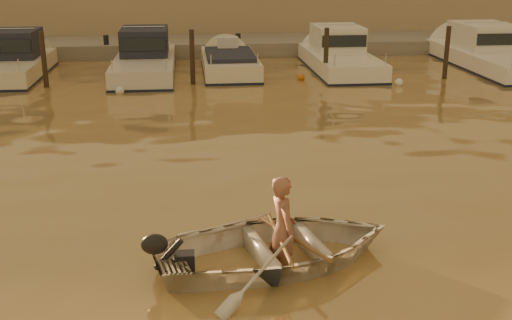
{
  "coord_description": "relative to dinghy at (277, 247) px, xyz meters",
  "views": [
    {
      "loc": [
        -0.44,
        -9.83,
        4.75
      ],
      "look_at": [
        0.89,
        2.27,
        0.75
      ],
      "focal_mm": 45.0,
      "sensor_mm": 36.0,
      "label": 1
    }
  ],
  "objects": [
    {
      "name": "piling_1",
      "position": [
        -6.39,
        14.53,
        0.62
      ],
      "size": [
        0.18,
        0.18,
        2.2
      ],
      "primitive_type": "cylinder",
      "color": "#2D2319",
      "rests_on": "ground_plane"
    },
    {
      "name": "piling_4",
      "position": [
        8.61,
        14.53,
        0.62
      ],
      "size": [
        0.18,
        0.18,
        2.2
      ],
      "primitive_type": "cylinder",
      "color": "#2D2319",
      "rests_on": "ground_plane"
    },
    {
      "name": "moored_boat_3",
      "position": [
        0.43,
        16.73,
        -0.06
      ],
      "size": [
        2.13,
        6.13,
        0.95
      ],
      "primitive_type": null,
      "color": "beige",
      "rests_on": "ground_plane"
    },
    {
      "name": "outboard_motor",
      "position": [
        -1.47,
        -0.31,
        -0.0
      ],
      "size": [
        0.96,
        0.58,
        0.7
      ],
      "primitive_type": null,
      "rotation": [
        0.0,
        0.0,
        0.21
      ],
      "color": "black",
      "rests_on": "dinghy"
    },
    {
      "name": "dinghy",
      "position": [
        0.0,
        0.0,
        0.0
      ],
      "size": [
        4.38,
        3.53,
        0.81
      ],
      "primitive_type": "imported",
      "rotation": [
        0.0,
        0.0,
        1.78
      ],
      "color": "silver",
      "rests_on": "ground_plane"
    },
    {
      "name": "fender_c",
      "position": [
        -3.64,
        13.09,
        -0.18
      ],
      "size": [
        0.3,
        0.3,
        0.3
      ],
      "primitive_type": "sphere",
      "color": "silver",
      "rests_on": "ground_plane"
    },
    {
      "name": "fender_d",
      "position": [
        3.04,
        14.88,
        -0.18
      ],
      "size": [
        0.3,
        0.3,
        0.3
      ],
      "primitive_type": "sphere",
      "color": "#C76317",
      "rests_on": "ground_plane"
    },
    {
      "name": "quay",
      "position": [
        -0.89,
        22.23,
        -0.13
      ],
      "size": [
        52.0,
        4.0,
        1.0
      ],
      "primitive_type": "cube",
      "color": "gray",
      "rests_on": "ground_plane"
    },
    {
      "name": "oar_starboard",
      "position": [
        0.05,
        0.01,
        0.14
      ],
      "size": [
        0.13,
        2.1,
        0.13
      ],
      "primitive_type": "cylinder",
      "rotation": [
        1.54,
        0.0,
        0.04
      ],
      "color": "brown",
      "rests_on": "dinghy"
    },
    {
      "name": "fender_e",
      "position": [
        6.44,
        13.47,
        -0.18
      ],
      "size": [
        0.3,
        0.3,
        0.3
      ],
      "primitive_type": "sphere",
      "color": "white",
      "rests_on": "ground_plane"
    },
    {
      "name": "moored_boat_2",
      "position": [
        -2.96,
        16.73,
        0.34
      ],
      "size": [
        2.3,
        7.71,
        1.75
      ],
      "primitive_type": null,
      "color": "silver",
      "rests_on": "ground_plane"
    },
    {
      "name": "moored_boat_4",
      "position": [
        4.99,
        16.73,
        0.34
      ],
      "size": [
        2.37,
        7.26,
        1.75
      ],
      "primitive_type": null,
      "color": "white",
      "rests_on": "ground_plane"
    },
    {
      "name": "person",
      "position": [
        0.1,
        0.02,
        0.29
      ],
      "size": [
        0.54,
        0.71,
        1.75
      ],
      "primitive_type": "imported",
      "rotation": [
        0.0,
        0.0,
        1.78
      ],
      "color": "#945D4A",
      "rests_on": "dinghy"
    },
    {
      "name": "ground_plane",
      "position": [
        -0.89,
        0.73,
        -0.28
      ],
      "size": [
        160.0,
        160.0,
        0.0
      ],
      "primitive_type": "plane",
      "color": "olive",
      "rests_on": "ground"
    },
    {
      "name": "piling_3",
      "position": [
        3.91,
        14.53,
        0.62
      ],
      "size": [
        0.18,
        0.18,
        2.2
      ],
      "primitive_type": "cylinder",
      "color": "#2D2319",
      "rests_on": "ground_plane"
    },
    {
      "name": "oar_port",
      "position": [
        0.24,
        0.05,
        0.14
      ],
      "size": [
        0.91,
        1.94,
        0.13
      ],
      "primitive_type": "cylinder",
      "rotation": [
        1.54,
        0.0,
        0.42
      ],
      "color": "brown",
      "rests_on": "dinghy"
    },
    {
      "name": "moored_boat_5",
      "position": [
        11.49,
        16.73,
        0.34
      ],
      "size": [
        2.71,
        8.93,
        1.75
      ],
      "primitive_type": null,
      "color": "white",
      "rests_on": "ground_plane"
    },
    {
      "name": "piling_2",
      "position": [
        -1.09,
        14.53,
        0.62
      ],
      "size": [
        0.18,
        0.18,
        2.2
      ],
      "primitive_type": "cylinder",
      "color": "#2D2319",
      "rests_on": "ground_plane"
    },
    {
      "name": "moored_boat_1",
      "position": [
        -8.04,
        16.73,
        0.34
      ],
      "size": [
        2.26,
        6.71,
        1.75
      ],
      "primitive_type": null,
      "color": "beige",
      "rests_on": "ground_plane"
    }
  ]
}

